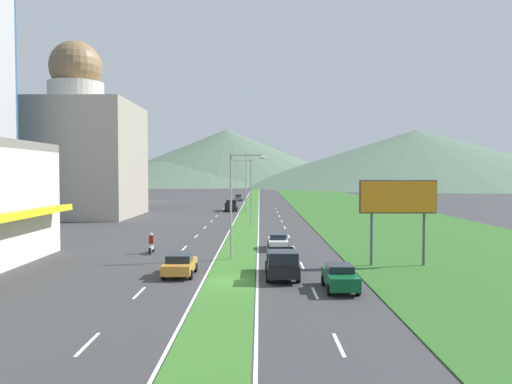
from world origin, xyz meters
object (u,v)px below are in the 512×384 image
object	(u,v)px
car_2	(278,241)
motorcycle_rider	(152,245)
car_1	(180,265)
street_lamp_mid	(248,188)
street_lamp_near	(235,198)
car_3	(340,277)
pickup_truck_1	(231,206)
car_4	(239,197)
street_lamp_far	(248,179)
car_0	(239,198)
pickup_truck_0	(282,263)
billboard_roadside	(398,201)

from	to	relation	value
car_2	motorcycle_rider	bearing A→B (deg)	-77.30
car_1	street_lamp_mid	bearing A→B (deg)	-7.38
street_lamp_near	car_3	size ratio (longest dim) A/B	2.11
car_2	pickup_truck_1	world-z (taller)	pickup_truck_1
street_lamp_near	car_4	distance (m)	91.58
car_2	street_lamp_far	bearing A→B (deg)	-174.94
car_1	pickup_truck_1	size ratio (longest dim) A/B	0.74
street_lamp_near	pickup_truck_1	xyz separation A→B (m)	(-3.26, 51.61, -3.97)
car_0	pickup_truck_1	distance (m)	33.54
street_lamp_near	pickup_truck_1	size ratio (longest dim) A/B	1.58
street_lamp_far	car_1	bearing A→B (deg)	-93.40
street_lamp_mid	car_1	distance (m)	31.10
pickup_truck_0	pickup_truck_1	world-z (taller)	same
billboard_roadside	car_2	bearing A→B (deg)	136.29
billboard_roadside	street_lamp_far	bearing A→B (deg)	103.60
car_2	street_lamp_mid	bearing A→B (deg)	-170.51
billboard_roadside	motorcycle_rider	size ratio (longest dim) A/B	3.22
car_3	pickup_truck_1	bearing A→B (deg)	-170.81
street_lamp_near	car_2	distance (m)	7.94
street_lamp_mid	billboard_roadside	distance (m)	29.49
billboard_roadside	car_0	world-z (taller)	billboard_roadside
pickup_truck_1	motorcycle_rider	bearing A→B (deg)	175.12
street_lamp_near	motorcycle_rider	world-z (taller)	street_lamp_near
car_1	pickup_truck_0	xyz separation A→B (m)	(6.90, -0.80, 0.23)
car_1	motorcycle_rider	distance (m)	10.07
street_lamp_mid	car_0	bearing A→B (deg)	93.60
car_3	car_0	bearing A→B (deg)	-173.98
street_lamp_mid	car_0	world-z (taller)	street_lamp_mid
street_lamp_mid	car_2	bearing A→B (deg)	-80.51
motorcycle_rider	pickup_truck_0	bearing A→B (deg)	-132.83
street_lamp_near	car_4	xyz separation A→B (m)	(-3.57, 91.41, -4.21)
billboard_roadside	pickup_truck_0	xyz separation A→B (m)	(-8.83, -4.30, -3.92)
street_lamp_near	street_lamp_far	bearing A→B (deg)	90.21
street_lamp_mid	motorcycle_rider	bearing A→B (deg)	-110.38
car_0	car_2	xyz separation A→B (m)	(6.97, -79.52, -0.08)
car_0	car_2	size ratio (longest dim) A/B	1.16
car_0	car_2	world-z (taller)	car_0
car_4	pickup_truck_0	xyz separation A→B (m)	(7.03, -98.34, 0.23)
car_1	car_4	size ratio (longest dim) A/B	1.00
street_lamp_far	car_2	bearing A→B (deg)	-84.94
billboard_roadside	car_2	world-z (taller)	billboard_roadside
pickup_truck_0	pickup_truck_1	distance (m)	58.92
car_2	pickup_truck_0	size ratio (longest dim) A/B	0.75
billboard_roadside	car_4	size ratio (longest dim) A/B	1.61
car_2	motorcycle_rider	world-z (taller)	motorcycle_rider
car_3	pickup_truck_1	size ratio (longest dim) A/B	0.75
car_0	billboard_roadside	bearing A→B (deg)	-169.92
car_4	pickup_truck_1	size ratio (longest dim) A/B	0.74
car_4	car_0	bearing A→B (deg)	-177.63
street_lamp_far	pickup_truck_0	world-z (taller)	street_lamp_far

